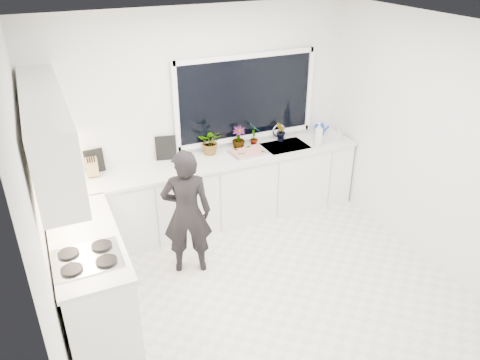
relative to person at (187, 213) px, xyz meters
name	(u,v)px	position (x,y,z in m)	size (l,w,h in m)	color
floor	(262,290)	(0.59, -0.67, -0.74)	(4.00, 3.50, 0.02)	beige
wall_back	(201,119)	(0.59, 1.09, 0.62)	(4.00, 0.02, 2.70)	white
wall_left	(37,226)	(-1.42, -0.67, 0.62)	(0.02, 3.50, 2.70)	white
wall_right	(428,143)	(2.60, -0.67, 0.62)	(0.02, 3.50, 2.70)	white
ceiling	(269,28)	(0.59, -0.67, 1.98)	(4.00, 3.50, 0.02)	white
window	(246,98)	(1.19, 1.06, 0.82)	(1.80, 0.02, 1.00)	black
base_cabinets_back	(212,193)	(0.59, 0.78, -0.29)	(3.92, 0.58, 0.88)	white
base_cabinets_left	(92,279)	(-1.08, -0.32, -0.29)	(0.58, 1.60, 0.88)	white
countertop_back	(211,161)	(0.59, 0.77, 0.17)	(3.94, 0.62, 0.04)	silver
countertop_left	(85,239)	(-1.08, -0.32, 0.17)	(0.62, 1.60, 0.04)	silver
upper_cabinets	(48,132)	(-1.20, 0.03, 1.12)	(0.34, 2.10, 0.70)	white
sink	(285,149)	(1.64, 0.78, 0.14)	(0.58, 0.42, 0.14)	silver
faucet	(278,133)	(1.64, 0.98, 0.30)	(0.03, 0.03, 0.22)	silver
stovetop	(87,258)	(-1.10, -0.67, 0.20)	(0.56, 0.48, 0.03)	black
person	(187,213)	(0.00, 0.00, 0.00)	(0.54, 0.35, 1.47)	black
pizza_tray	(248,153)	(1.08, 0.75, 0.20)	(0.44, 0.33, 0.03)	silver
pizza	(248,151)	(1.08, 0.75, 0.22)	(0.40, 0.29, 0.01)	red
watering_can	(319,130)	(2.26, 0.94, 0.25)	(0.14, 0.14, 0.13)	#1238B2
paper_towel_roll	(50,175)	(-1.26, 0.88, 0.32)	(0.11, 0.11, 0.26)	white
knife_block	(92,167)	(-0.81, 0.92, 0.30)	(0.13, 0.10, 0.22)	brown
utensil_crock	(57,211)	(-1.26, 0.13, 0.27)	(0.13, 0.13, 0.16)	#A9AAAD
picture_frame_large	(94,161)	(-0.76, 1.02, 0.33)	(0.22, 0.02, 0.28)	black
picture_frame_small	(166,148)	(0.09, 1.02, 0.34)	(0.25, 0.02, 0.30)	black
herb_plants	(230,139)	(0.91, 0.94, 0.35)	(1.28, 0.37, 0.33)	#26662D
soap_bottles	(323,134)	(2.11, 0.63, 0.33)	(0.45, 0.17, 0.32)	#D8BF66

